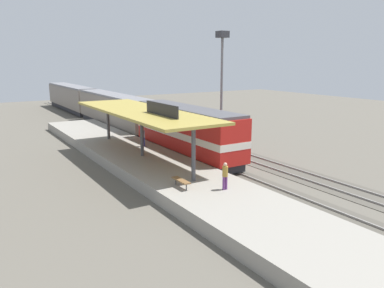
{
  "coord_description": "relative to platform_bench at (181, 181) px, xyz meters",
  "views": [
    {
      "loc": [
        -17.52,
        -28.6,
        8.69
      ],
      "look_at": [
        -1.38,
        -2.64,
        2.0
      ],
      "focal_mm": 36.07,
      "sensor_mm": 36.0,
      "label": 1
    }
  ],
  "objects": [
    {
      "name": "ground_plane",
      "position": [
        8.0,
        8.76,
        -1.34
      ],
      "size": [
        120.0,
        120.0,
        0.0
      ],
      "primitive_type": "plane",
      "color": "#5B564C"
    },
    {
      "name": "track_near",
      "position": [
        6.0,
        8.76,
        -1.31
      ],
      "size": [
        3.2,
        110.0,
        0.16
      ],
      "color": "#4E4941",
      "rests_on": "ground"
    },
    {
      "name": "track_far",
      "position": [
        10.6,
        8.76,
        -1.31
      ],
      "size": [
        3.2,
        110.0,
        0.16
      ],
      "color": "#4E4941",
      "rests_on": "ground"
    },
    {
      "name": "platform",
      "position": [
        1.4,
        8.76,
        -0.89
      ],
      "size": [
        6.0,
        44.0,
        0.9
      ],
      "primitive_type": "cube",
      "color": "gray",
      "rests_on": "ground"
    },
    {
      "name": "station_canopy",
      "position": [
        1.4,
        8.67,
        3.19
      ],
      "size": [
        5.2,
        18.0,
        4.7
      ],
      "color": "#47474C",
      "rests_on": "platform"
    },
    {
      "name": "platform_bench",
      "position": [
        0.0,
        0.0,
        0.0
      ],
      "size": [
        0.44,
        1.7,
        0.5
      ],
      "color": "#333338",
      "rests_on": "platform"
    },
    {
      "name": "locomotive",
      "position": [
        6.0,
        9.33,
        1.07
      ],
      "size": [
        2.93,
        14.43,
        4.44
      ],
      "color": "#28282D",
      "rests_on": "track_near"
    },
    {
      "name": "passenger_carriage_front",
      "position": [
        6.0,
        27.33,
        0.97
      ],
      "size": [
        2.9,
        20.0,
        4.24
      ],
      "color": "#28282D",
      "rests_on": "track_near"
    },
    {
      "name": "passenger_carriage_rear",
      "position": [
        6.0,
        48.13,
        0.97
      ],
      "size": [
        2.9,
        20.0,
        4.24
      ],
      "color": "#28282D",
      "rests_on": "track_near"
    },
    {
      "name": "light_mast",
      "position": [
        13.8,
        14.72,
        7.05
      ],
      "size": [
        1.1,
        1.1,
        11.7
      ],
      "color": "slate",
      "rests_on": "ground"
    },
    {
      "name": "person_waiting",
      "position": [
        2.93,
        11.9,
        0.51
      ],
      "size": [
        0.34,
        0.34,
        1.71
      ],
      "color": "navy",
      "rests_on": "platform"
    },
    {
      "name": "person_walking",
      "position": [
        2.08,
        -1.78,
        0.51
      ],
      "size": [
        0.34,
        0.34,
        1.71
      ],
      "color": "#663375",
      "rests_on": "platform"
    }
  ]
}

